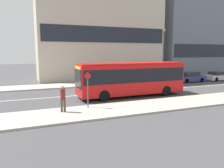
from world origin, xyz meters
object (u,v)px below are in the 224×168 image
Objects in this scene: city_bus at (131,77)px; street_lamp at (163,49)px; pedestrian_near_stop at (63,97)px; bus_stop_sign at (88,87)px; parked_car_0 at (190,77)px; parked_car_1 at (218,76)px.

city_bus is 1.42× the size of street_lamp.
pedestrian_near_stop is 2.00m from bus_stop_sign.
parked_car_0 is 1.62× the size of bus_stop_sign.
street_lamp is (-8.19, 2.13, 3.83)m from parked_car_1.
parked_car_0 is at bearing 20.37° from city_bus.
city_bus reaches higher than parked_car_1.
city_bus is at bearing 31.42° from bus_stop_sign.
street_lamp is (15.68, 11.14, 3.29)m from pedestrian_near_stop.
parked_car_1 is (16.97, 5.40, -1.18)m from city_bus.
parked_car_0 is (11.92, 5.52, -1.14)m from city_bus.
city_bus is 2.42× the size of parked_car_0.
parked_car_1 is 25.52m from pedestrian_near_stop.
parked_car_0 is 20.93m from pedestrian_near_stop.
parked_car_1 is at bearing -14.57° from street_lamp.
bus_stop_sign reaches higher than parked_car_1.
parked_car_0 is at bearing -147.32° from pedestrian_near_stop.
parked_car_1 is at bearing 13.17° from city_bus.
city_bus is 17.85m from parked_car_1.
bus_stop_sign is (-16.95, -8.60, 0.98)m from parked_car_0.
bus_stop_sign is (-5.03, -3.08, -0.16)m from city_bus.
bus_stop_sign is 0.36× the size of street_lamp.
bus_stop_sign is at bearing -158.93° from parked_car_1.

